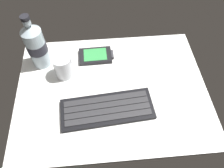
{
  "coord_description": "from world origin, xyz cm",
  "views": [
    {
      "loc": [
        -3.43,
        -39.27,
        61.24
      ],
      "look_at": [
        0.0,
        0.0,
        3.0
      ],
      "focal_mm": 34.5,
      "sensor_mm": 36.0,
      "label": 1
    }
  ],
  "objects_px": {
    "juice_cup": "(63,67)",
    "water_bottle": "(36,45)",
    "handheld_device": "(96,56)",
    "keyboard": "(107,109)"
  },
  "relations": [
    {
      "from": "juice_cup",
      "to": "water_bottle",
      "type": "relative_size",
      "value": 0.41
    },
    {
      "from": "keyboard",
      "to": "handheld_device",
      "type": "bearing_deg",
      "value": 96.61
    },
    {
      "from": "keyboard",
      "to": "juice_cup",
      "type": "bearing_deg",
      "value": 131.23
    },
    {
      "from": "juice_cup",
      "to": "handheld_device",
      "type": "bearing_deg",
      "value": 32.16
    },
    {
      "from": "handheld_device",
      "to": "juice_cup",
      "type": "height_order",
      "value": "juice_cup"
    },
    {
      "from": "juice_cup",
      "to": "water_bottle",
      "type": "height_order",
      "value": "water_bottle"
    },
    {
      "from": "handheld_device",
      "to": "water_bottle",
      "type": "relative_size",
      "value": 0.62
    },
    {
      "from": "handheld_device",
      "to": "water_bottle",
      "type": "distance_m",
      "value": 0.21
    },
    {
      "from": "water_bottle",
      "to": "juice_cup",
      "type": "bearing_deg",
      "value": -35.83
    },
    {
      "from": "handheld_device",
      "to": "juice_cup",
      "type": "bearing_deg",
      "value": -147.84
    }
  ]
}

